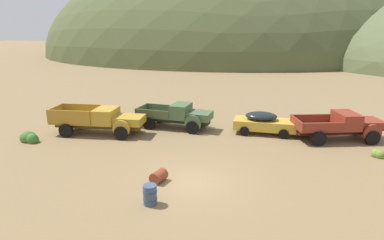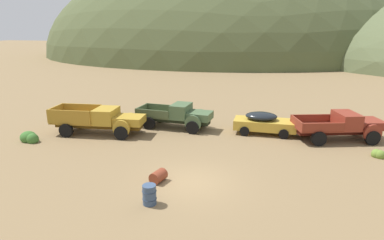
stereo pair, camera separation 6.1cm
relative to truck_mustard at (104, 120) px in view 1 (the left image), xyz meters
name	(u,v)px [view 1 (the left image)]	position (x,y,z in m)	size (l,w,h in m)	color
ground_plane	(193,182)	(7.96, -5.79, -1.02)	(300.00, 300.00, 0.00)	olive
hill_center	(217,53)	(-5.31, 75.65, -1.02)	(97.32, 83.16, 51.45)	#4C5633
hill_far_right	(340,55)	(28.34, 79.11, -1.02)	(115.96, 59.66, 31.09)	#4C5633
truck_mustard	(104,120)	(0.00, 0.00, 0.00)	(6.73, 2.91, 1.91)	#593D12
truck_weathered_green	(180,116)	(4.84, 2.66, -0.04)	(5.76, 2.58, 1.89)	#232B1B
car_faded_yellow	(266,123)	(11.18, 2.97, -0.20)	(4.58, 2.02, 1.57)	gold
truck_rust_red	(344,125)	(16.33, 2.97, -0.03)	(6.16, 3.83, 1.89)	#42140D
oil_drum_foreground	(150,195)	(6.71, -8.27, -0.57)	(0.63, 0.63, 0.90)	#384C6B
oil_drum_tipped	(159,176)	(6.34, -6.17, -0.72)	(0.78, 0.95, 0.59)	brown
bush_front_right	(378,154)	(17.76, 0.13, -0.86)	(0.76, 0.78, 0.60)	olive
bush_front_left	(74,112)	(-5.32, 4.20, -0.79)	(0.91, 0.80, 0.97)	olive
bush_lone_scrub	(30,138)	(-4.09, -2.71, -0.79)	(1.43, 1.03, 0.87)	#3D702D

